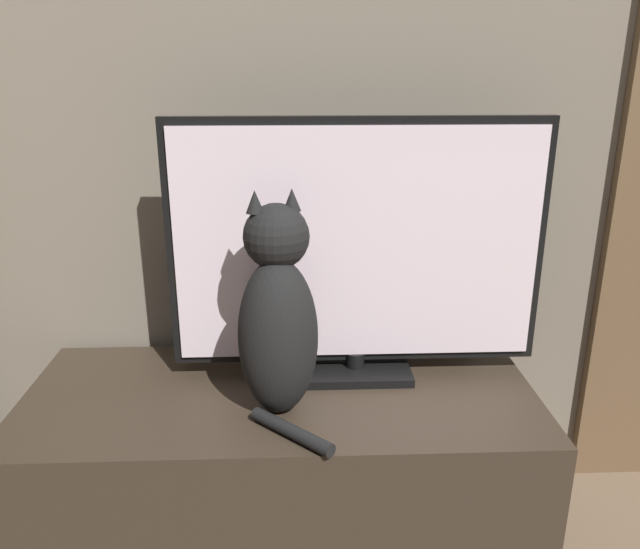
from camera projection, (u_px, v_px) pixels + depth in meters
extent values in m
cube|color=#33281E|center=(282.00, 470.00, 1.48)|extent=(1.15, 0.50, 0.42)
cube|color=black|center=(355.00, 370.00, 1.49)|extent=(0.26, 0.16, 0.02)
cylinder|color=black|center=(355.00, 359.00, 1.48)|extent=(0.04, 0.04, 0.04)
cube|color=black|center=(357.00, 244.00, 1.40)|extent=(0.85, 0.02, 0.56)
cube|color=silver|center=(358.00, 246.00, 1.38)|extent=(0.81, 0.01, 0.53)
ellipsoid|color=black|center=(279.00, 338.00, 1.28)|extent=(0.19, 0.18, 0.34)
ellipsoid|color=olive|center=(275.00, 335.00, 1.33)|extent=(0.10, 0.07, 0.19)
sphere|color=black|center=(274.00, 237.00, 1.24)|extent=(0.16, 0.16, 0.13)
cone|color=black|center=(255.00, 202.00, 1.21)|extent=(0.04, 0.04, 0.04)
cone|color=black|center=(292.00, 200.00, 1.22)|extent=(0.04, 0.04, 0.04)
cylinder|color=black|center=(292.00, 431.00, 1.23)|extent=(0.17, 0.16, 0.03)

